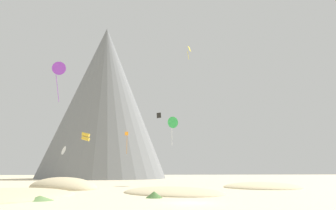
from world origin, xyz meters
The scene contains 17 objects.
ground_plane centered at (0.00, 0.00, 0.00)m, with size 400.00×400.00×0.00m, color beige.
dune_foreground_right centered at (18.53, 26.92, 0.00)m, with size 16.43×13.77×1.93m, color beige.
dune_midground centered at (-16.56, 27.45, 0.00)m, with size 15.18×9.60×3.88m, color #CCBA8E.
dune_back_low centered at (0.28, 14.09, 0.00)m, with size 16.75×12.14×1.67m, color #CCBA8E.
bush_near_left centered at (-14.89, 4.53, 0.25)m, with size 2.80×2.80×0.51m, color #668C4C.
bush_near_right centered at (2.10, 13.08, 0.30)m, with size 1.14×1.14×0.61m, color #386633.
bush_mid_center centered at (-17.19, 15.89, 0.31)m, with size 1.41×1.41×0.63m, color #386633.
bush_ridge_crest centered at (-2.91, 6.31, 0.37)m, with size 1.96×1.96×0.74m, color #477238.
bush_low_patch centered at (-0.16, 15.92, 0.26)m, with size 1.30×1.30×0.52m, color #668C4C.
rock_massif centered at (-14.39, 98.94, 27.87)m, with size 51.86×51.86×61.01m.
kite_green_low centered at (4.12, 39.23, 13.32)m, with size 2.47×2.02×6.26m.
kite_orange_low centered at (-5.83, 45.98, 10.62)m, with size 0.81×0.88×5.21m.
kite_black_low centered at (0.31, 32.62, 13.78)m, with size 0.97×0.61×1.17m.
kite_yellow_high centered at (7.60, 37.49, 29.66)m, with size 0.94×1.08×3.11m.
kite_white_low centered at (-15.91, 23.36, 6.17)m, with size 1.32×1.57×1.44m.
kite_violet_mid centered at (-16.96, 20.23, 18.86)m, with size 2.17×0.56×6.45m.
kite_gold_low centered at (-13.68, 32.59, 9.35)m, with size 1.52×1.43×1.62m.
Camera 1 is at (-6.46, -32.54, 3.07)m, focal length 35.77 mm.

